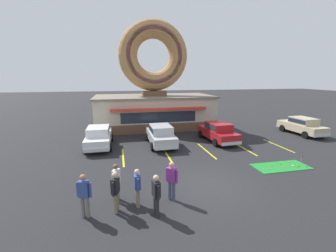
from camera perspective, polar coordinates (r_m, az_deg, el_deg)
ground_plane at (r=11.80m, az=10.05°, el=-14.49°), size 160.00×160.00×0.00m
donut_shop_building at (r=23.97m, az=-3.58°, el=8.61°), size 12.30×6.75×10.96m
putting_mat at (r=15.33m, az=26.74°, el=-9.17°), size 3.33×1.48×0.03m
mini_donut_near_left at (r=15.87m, az=30.37°, el=-8.72°), size 0.13×0.13×0.04m
mini_donut_near_right at (r=15.69m, az=29.14°, el=-8.81°), size 0.13×0.13×0.04m
mini_donut_mid_left at (r=15.21m, az=24.78°, el=-9.01°), size 0.13×0.13×0.04m
mini_donut_mid_centre at (r=16.29m, az=28.52°, el=-8.00°), size 0.13×0.13×0.04m
mini_donut_mid_right at (r=15.68m, az=30.03°, el=-8.93°), size 0.13×0.13×0.04m
mini_donut_far_left at (r=15.17m, az=27.30°, el=-9.31°), size 0.13×0.13×0.04m
mini_donut_far_centre at (r=15.67m, az=26.63°, el=-8.58°), size 0.13×0.13×0.04m
mini_donut_far_right at (r=14.60m, az=24.23°, el=-9.85°), size 0.13×0.13×0.04m
mini_donut_extra at (r=16.00m, az=31.76°, el=-8.72°), size 0.13×0.13×0.04m
golf_ball at (r=15.08m, az=25.34°, el=-9.23°), size 0.04×0.04×0.04m
putting_flag_pin at (r=16.16m, az=30.83°, el=-6.94°), size 0.13×0.01×0.55m
car_silver at (r=17.73m, az=-1.86°, el=-2.10°), size 2.01×4.58×1.60m
car_white at (r=18.02m, az=-17.19°, el=-2.42°), size 2.02×4.58×1.60m
car_champagne at (r=24.52m, az=30.88°, el=0.19°), size 2.10×4.62×1.60m
car_red at (r=19.19m, az=12.53°, el=-1.27°), size 2.19×4.66×1.60m
pedestrian_blue_sweater_man at (r=9.37m, az=-13.19°, el=-15.59°), size 0.36×0.57×1.71m
pedestrian_hooded_kid at (r=9.61m, az=-7.79°, el=-14.86°), size 0.25×0.60×1.65m
pedestrian_leather_jacket_man at (r=9.94m, az=0.96°, el=-13.33°), size 0.46×0.44×1.76m
pedestrian_clipboard_woman at (r=8.91m, az=-3.01°, el=-16.80°), size 0.30×0.59×1.71m
pedestrian_beanie_man at (r=9.39m, az=-20.50°, el=-15.79°), size 0.57×0.35×1.76m
pedestrian_crossing_woman at (r=10.17m, az=-13.00°, el=-13.35°), size 0.37×0.56×1.69m
trash_bin at (r=21.36m, az=-18.82°, el=-1.30°), size 0.57×0.57×0.97m
parking_stripe_far_left at (r=15.61m, az=-11.33°, el=-7.72°), size 0.12×3.60×0.01m
parking_stripe_left at (r=15.92m, az=-0.40°, el=-7.06°), size 0.12×3.60×0.01m
parking_stripe_mid_left at (r=16.77m, az=9.73°, el=-6.22°), size 0.12×3.60×0.01m
parking_stripe_centre at (r=18.09m, az=18.60°, el=-5.32°), size 0.12×3.60×0.01m
parking_stripe_mid_right at (r=19.78m, az=26.10°, el=-4.46°), size 0.12×3.60×0.01m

